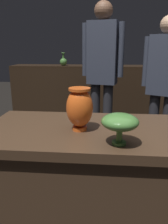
{
  "coord_description": "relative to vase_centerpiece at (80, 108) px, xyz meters",
  "views": [
    {
      "loc": [
        0.08,
        -1.21,
        1.24
      ],
      "look_at": [
        -0.02,
        -0.01,
        0.9
      ],
      "focal_mm": 36.08,
      "sensor_mm": 36.0,
      "label": 1
    }
  ],
  "objects": [
    {
      "name": "display_plinth",
      "position": [
        0.05,
        0.03,
        -0.52
      ],
      "size": [
        1.2,
        0.64,
        0.8
      ],
      "color": "#422D1E",
      "rests_on": "ground_plane"
    },
    {
      "name": "vase_centerpiece",
      "position": [
        0.0,
        0.0,
        0.0
      ],
      "size": [
        0.15,
        0.15,
        0.24
      ],
      "color": "#E55B1E",
      "rests_on": "display_plinth"
    },
    {
      "name": "shelf_vase_left",
      "position": [
        -0.47,
        2.17,
        0.12
      ],
      "size": [
        0.11,
        0.11,
        0.19
      ],
      "color": "#477A38",
      "rests_on": "back_display_shelf"
    },
    {
      "name": "shelf_vase_center",
      "position": [
        0.05,
        2.26,
        0.17
      ],
      "size": [
        0.11,
        0.11,
        0.19
      ],
      "color": "red",
      "rests_on": "back_display_shelf"
    },
    {
      "name": "vase_tall_behind",
      "position": [
        0.21,
        -0.18,
        -0.02
      ],
      "size": [
        0.18,
        0.18,
        0.15
      ],
      "color": "#477A38",
      "rests_on": "display_plinth"
    },
    {
      "name": "visitor_center_back",
      "position": [
        0.11,
        1.39,
        0.09
      ],
      "size": [
        0.46,
        0.25,
        1.72
      ],
      "rotation": [
        0.0,
        0.0,
        2.91
      ],
      "color": "#232328",
      "rests_on": "ground_plane"
    },
    {
      "name": "visitor_near_right",
      "position": [
        0.75,
        1.23,
        -0.02
      ],
      "size": [
        0.42,
        0.31,
        1.55
      ],
      "rotation": [
        0.0,
        0.0,
        2.65
      ],
      "color": "#232328",
      "rests_on": "ground_plane"
    },
    {
      "name": "back_display_shelf",
      "position": [
        0.05,
        2.23,
        -0.43
      ],
      "size": [
        2.6,
        0.4,
        0.99
      ],
      "color": "black",
      "rests_on": "ground_plane"
    }
  ]
}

